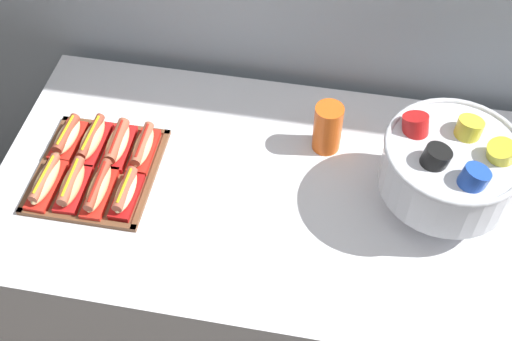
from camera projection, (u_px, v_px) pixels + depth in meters
ground_plane at (276, 318)px, 2.42m from camera, size 10.00×10.00×0.00m
buffet_table at (279, 259)px, 2.11m from camera, size 1.60×0.85×0.75m
serving_tray at (98, 171)px, 1.88m from camera, size 0.33×0.36×0.01m
hot_dog_0 at (46, 181)px, 1.81m from camera, size 0.06×0.18×0.06m
hot_dog_1 at (72, 185)px, 1.80m from camera, size 0.07×0.17×0.06m
hot_dog_2 at (99, 188)px, 1.80m from camera, size 0.06×0.18×0.06m
hot_dog_3 at (126, 192)px, 1.79m from camera, size 0.06×0.15×0.06m
hot_dog_4 at (67, 137)px, 1.92m from camera, size 0.07×0.16×0.06m
hot_dog_5 at (92, 140)px, 1.91m from camera, size 0.07×0.18×0.06m
hot_dog_6 at (118, 144)px, 1.90m from camera, size 0.07×0.17×0.06m
hot_dog_7 at (143, 147)px, 1.89m from camera, size 0.06×0.16×0.06m
punch_bowl at (450, 167)px, 1.68m from camera, size 0.35×0.35×0.28m
cup_stack at (328, 128)px, 1.88m from camera, size 0.08×0.08×0.15m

